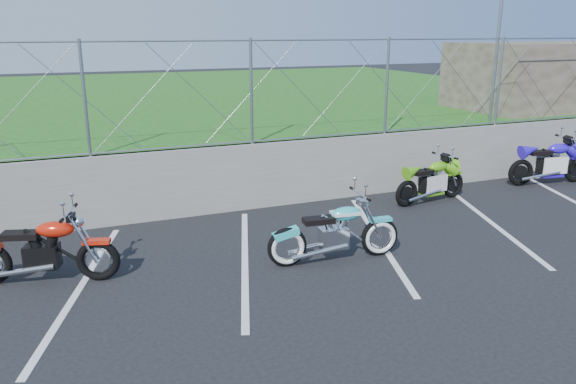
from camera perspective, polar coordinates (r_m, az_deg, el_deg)
name	(u,v)px	position (r m, az deg, el deg)	size (l,w,h in m)	color
ground	(267,286)	(7.94, -2.12, -9.50)	(90.00, 90.00, 0.00)	black
retaining_wall	(204,181)	(10.88, -8.58, 1.12)	(30.00, 0.22, 1.30)	slate
grass_field	(133,113)	(20.57, -15.46, 7.77)	(30.00, 20.00, 1.30)	#1E5316
stone_building	(545,75)	(17.86, 24.67, 10.73)	(5.00, 3.00, 1.80)	brown
chain_link_fence	(200,94)	(10.58, -8.96, 9.78)	(28.00, 0.03, 2.00)	gray
sign_pole	(496,58)	(14.38, 20.37, 12.63)	(0.08, 0.08, 3.00)	gray
parking_lines	(315,249)	(9.21, 2.74, -5.76)	(18.29, 4.31, 0.01)	silver
cruiser_turquoise	(336,235)	(8.64, 4.91, -4.33)	(2.13, 0.67, 1.06)	black
naked_orange	(45,253)	(8.57, -23.42, -5.69)	(2.02, 0.82, 1.04)	black
sportbike_green	(432,182)	(11.94, 14.40, 0.94)	(1.84, 0.66, 0.96)	black
sportbike_blue	(551,164)	(14.27, 25.12, 2.57)	(2.07, 0.73, 1.08)	black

